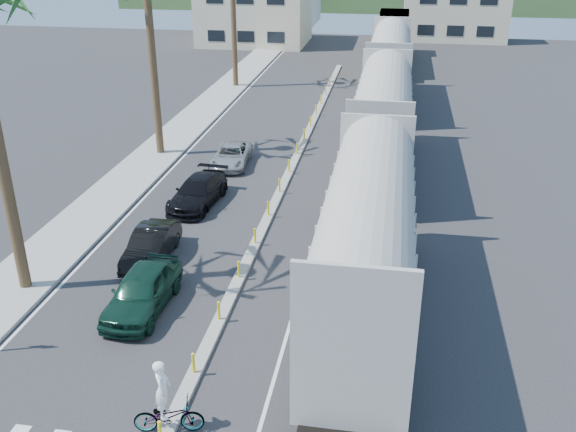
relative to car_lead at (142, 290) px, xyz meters
name	(u,v)px	position (x,y,z in m)	size (l,w,h in m)	color
ground	(174,420)	(2.97, -5.41, -0.78)	(140.00, 140.00, 0.00)	#28282B
sidewalk	(174,138)	(-5.53, 19.59, -0.70)	(3.00, 90.00, 0.15)	gray
rails	(383,136)	(7.97, 22.59, -0.75)	(1.56, 100.00, 0.06)	black
median	(289,173)	(2.97, 14.55, -0.69)	(0.45, 60.00, 0.85)	gray
lane_markings	(269,144)	(0.82, 19.59, -0.77)	(9.42, 90.00, 0.01)	silver
freight_train	(385,99)	(7.97, 21.08, 2.13)	(3.00, 60.94, 5.85)	#ACA99E
car_lead	(142,290)	(0.00, 0.00, 0.00)	(1.90, 4.59, 1.55)	#113326
car_second	(151,245)	(-1.04, 3.65, -0.10)	(1.54, 4.16, 1.36)	black
car_third	(198,192)	(-0.81, 9.57, -0.09)	(2.33, 4.89, 1.37)	black
car_rear	(232,155)	(-0.58, 15.48, -0.19)	(2.25, 4.38, 1.18)	#AAADAF
cyclist	(167,410)	(2.98, -5.81, -0.04)	(1.45, 2.23, 2.34)	#9EA0A5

